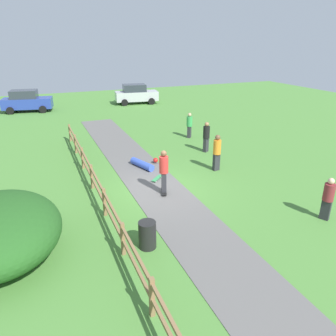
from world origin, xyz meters
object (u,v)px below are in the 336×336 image
skater_fallen (143,164)px  bystander_green (189,124)px  skateboard_loose (157,178)px  bystander_black (206,136)px  parked_car_blue (27,101)px  trash_bin (147,235)px  skater_riding (164,170)px  bystander_orange (217,151)px  bystander_maroon (328,197)px  parked_car_silver (136,94)px

skater_fallen → bystander_green: 6.12m
skateboard_loose → bystander_black: bystander_black is taller
skateboard_loose → parked_car_blue: bearing=105.9°
trash_bin → skateboard_loose: bearing=66.0°
skateboard_loose → parked_car_blue: parked_car_blue is taller
skater_riding → skater_fallen: 3.30m
skater_fallen → bystander_orange: (3.27, -1.73, 0.82)m
skateboard_loose → bystander_maroon: size_ratio=0.44×
skater_fallen → skateboard_loose: skater_fallen is taller
bystander_green → parked_car_blue: size_ratio=0.37×
bystander_green → parked_car_blue: parked_car_blue is taller
parked_car_blue → skateboard_loose: bearing=-74.1°
skateboard_loose → bystander_orange: 3.31m
bystander_green → parked_car_blue: 16.32m
parked_car_blue → bystander_black: bearing=-59.5°
skater_riding → bystander_orange: 3.70m
bystander_maroon → bystander_black: size_ratio=0.93×
trash_bin → skater_riding: 3.94m
bystander_orange → parked_car_blue: parked_car_blue is taller
parked_car_silver → bystander_black: bearing=-92.8°
bystander_maroon → bystander_orange: (-1.24, 5.68, 0.13)m
skater_riding → bystander_green: (4.70, 7.19, -0.18)m
skater_riding → parked_car_silver: 20.85m
parked_car_blue → trash_bin: bearing=-82.3°
skater_fallen → parked_car_silver: (4.96, 17.04, 0.76)m
bystander_orange → bystander_maroon: bearing=-77.7°
skater_fallen → skateboard_loose: 1.75m
bystander_maroon → parked_car_silver: bearing=88.9°
skateboard_loose → bystander_black: bearing=34.0°
skateboard_loose → bystander_black: size_ratio=0.41×
skater_fallen → parked_car_silver: size_ratio=0.36×
bystander_maroon → skateboard_loose: bearing=127.9°
trash_bin → skateboard_loose: 5.28m
trash_bin → bystander_orange: bystander_orange is taller
skater_riding → skater_fallen: (0.13, 3.18, -0.89)m
bystander_orange → parked_car_silver: size_ratio=0.42×
trash_bin → parked_car_blue: parked_car_blue is taller
bystander_orange → parked_car_silver: parked_car_silver is taller
skater_fallen → bystander_orange: 3.79m
bystander_maroon → parked_car_silver: parked_car_silver is taller
trash_bin → parked_car_silver: bearing=73.4°
skateboard_loose → bystander_maroon: bearing=-52.1°
skater_riding → bystander_maroon: bearing=-42.3°
skater_riding → bystander_orange: size_ratio=1.04×
bystander_maroon → bystander_orange: bearing=102.3°
bystander_orange → parked_car_blue: (-8.53, 18.77, -0.06)m
skateboard_loose → parked_car_blue: (-5.35, 18.79, 0.87)m
bystander_green → skater_riding: bearing=-123.2°
bystander_green → trash_bin: bearing=-122.1°
bystander_maroon → bystander_orange: bystander_orange is taller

